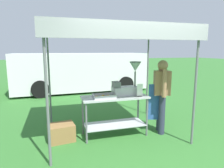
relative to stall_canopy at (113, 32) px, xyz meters
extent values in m
plane|color=#33702D|center=(0.23, 4.94, -2.18)|extent=(70.00, 70.00, 0.00)
cylinder|color=slate|center=(-1.32, -0.93, -1.07)|extent=(0.04, 0.04, 2.22)
cylinder|color=slate|center=(1.32, -0.93, -1.07)|extent=(0.04, 0.04, 2.22)
cylinder|color=slate|center=(-1.32, 1.03, -1.07)|extent=(0.04, 0.04, 2.22)
cylinder|color=slate|center=(1.32, 1.03, -1.07)|extent=(0.04, 0.04, 2.22)
cube|color=#939399|center=(0.00, 0.05, 0.06)|extent=(2.85, 2.17, 0.05)
cube|color=#939399|center=(0.00, -1.02, -0.07)|extent=(2.85, 0.02, 0.24)
cube|color=#B7B7BC|center=(0.00, -0.10, -1.34)|extent=(1.40, 0.56, 0.04)
cube|color=#B7B7BC|center=(0.00, -0.10, -1.94)|extent=(1.29, 0.52, 0.02)
cylinder|color=slate|center=(-0.65, -0.33, -1.77)|extent=(0.04, 0.04, 0.82)
cylinder|color=slate|center=(0.65, -0.33, -1.77)|extent=(0.04, 0.04, 0.82)
cylinder|color=slate|center=(-0.65, 0.13, -1.77)|extent=(0.04, 0.04, 0.82)
cylinder|color=slate|center=(0.65, 0.13, -1.77)|extent=(0.04, 0.04, 0.82)
cube|color=#B7B7BC|center=(-0.25, -0.16, -1.31)|extent=(0.45, 0.30, 0.01)
cube|color=#B7B7BC|center=(-0.25, -0.30, -1.28)|extent=(0.45, 0.01, 0.06)
cube|color=#B7B7BC|center=(-0.25, -0.01, -1.28)|extent=(0.45, 0.01, 0.06)
cube|color=#B7B7BC|center=(-0.47, -0.16, -1.28)|extent=(0.01, 0.30, 0.06)
cube|color=#B7B7BC|center=(-0.03, -0.16, -1.28)|extent=(0.01, 0.30, 0.06)
torus|color=gold|center=(-0.36, -0.23, -1.30)|extent=(0.07, 0.07, 0.02)
torus|color=gold|center=(-0.24, -0.15, -1.30)|extent=(0.10, 0.10, 0.02)
torus|color=gold|center=(-0.23, -0.22, -1.30)|extent=(0.10, 0.10, 0.02)
torus|color=gold|center=(-0.16, -0.23, -1.30)|extent=(0.09, 0.09, 0.02)
torus|color=gold|center=(-0.07, -0.23, -1.30)|extent=(0.09, 0.09, 0.02)
torus|color=gold|center=(-0.30, -0.22, -1.30)|extent=(0.10, 0.10, 0.02)
torus|color=gold|center=(-0.14, -0.10, -1.30)|extent=(0.10, 0.10, 0.02)
torus|color=gold|center=(-0.25, -0.07, -1.30)|extent=(0.09, 0.09, 0.02)
torus|color=gold|center=(-0.39, -0.11, -1.30)|extent=(0.10, 0.10, 0.02)
cube|color=#B7B7BC|center=(0.26, -0.04, -1.23)|extent=(0.56, 0.28, 0.18)
cube|color=slate|center=(0.05, -0.04, -1.08)|extent=(0.14, 0.22, 0.12)
cylinder|color=slate|center=(0.48, -0.04, -0.98)|extent=(0.04, 0.04, 0.33)
cone|color=#B7B7BC|center=(0.48, -0.04, -0.72)|extent=(0.23, 0.23, 0.19)
cylinder|color=slate|center=(0.48, -0.04, -0.61)|extent=(0.24, 0.24, 0.02)
cube|color=black|center=(0.49, -0.27, -1.31)|extent=(0.08, 0.05, 0.02)
cube|color=white|center=(0.49, -0.27, -1.18)|extent=(0.13, 0.01, 0.25)
cylinder|color=#2D3347|center=(1.00, -0.34, -1.75)|extent=(0.14, 0.14, 0.86)
cylinder|color=#2D3347|center=(1.06, -0.15, -1.75)|extent=(0.14, 0.14, 0.86)
cube|color=#9E704C|center=(1.03, -0.24, -1.06)|extent=(0.39, 0.32, 0.52)
cube|color=#335BA3|center=(0.92, -0.20, -1.49)|extent=(0.31, 0.12, 0.80)
cylinder|color=#9E704C|center=(0.96, -0.45, -1.03)|extent=(0.11, 0.11, 0.58)
cylinder|color=#9E704C|center=(1.10, -0.03, -1.03)|extent=(0.11, 0.11, 0.58)
sphere|color=#A87A56|center=(1.03, -0.24, -0.68)|extent=(0.22, 0.22, 0.22)
cube|color=olive|center=(-1.12, -0.06, -2.01)|extent=(0.56, 0.46, 0.34)
cube|color=white|center=(0.00, 4.98, -1.29)|extent=(5.83, 2.13, 1.60)
cube|color=#1E2833|center=(-2.24, 4.89, -0.89)|extent=(0.17, 1.62, 0.70)
cylinder|color=black|center=(-1.74, 3.98, -1.84)|extent=(0.69, 0.27, 0.68)
cylinder|color=black|center=(-1.82, 5.84, -1.84)|extent=(0.69, 0.27, 0.68)
cylinder|color=black|center=(1.82, 4.13, -1.84)|extent=(0.69, 0.27, 0.68)
cylinder|color=black|center=(1.75, 5.99, -1.84)|extent=(0.69, 0.27, 0.68)
camera|label=1|loc=(-1.20, -3.96, -0.37)|focal=31.57mm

